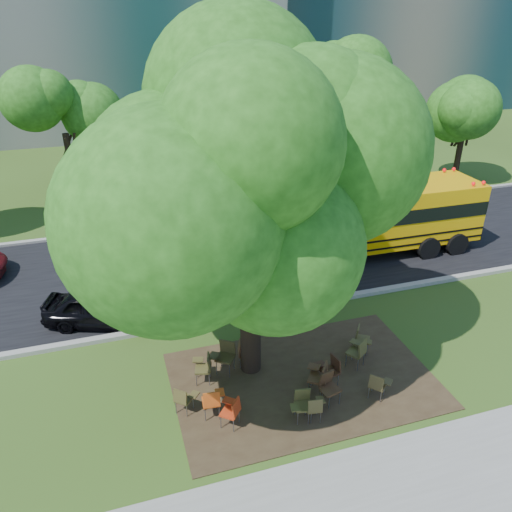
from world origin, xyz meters
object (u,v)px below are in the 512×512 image
object	(u,v)px
chair_4	(315,406)
chair_11	(320,375)
chair_8	(205,366)
chair_9	(225,354)
chair_13	(358,350)
chair_3	(302,402)
chair_6	(331,368)
chair_10	(244,352)
chair_2	(232,409)
main_tree	(250,183)
chair_5	(329,386)
chair_12	(361,337)
school_bus	(354,218)
chair_7	(378,384)
chair_1	(184,398)
chair_0	(212,400)
black_car	(101,307)

from	to	relation	value
chair_4	chair_11	xyz separation A→B (m)	(0.53, 0.90, 0.11)
chair_8	chair_9	distance (m)	0.68
chair_8	chair_13	distance (m)	4.27
chair_3	chair_6	distance (m)	1.52
chair_8	chair_10	distance (m)	1.23
chair_13	chair_9	bearing A→B (deg)	130.52
chair_11	chair_6	bearing A→B (deg)	-25.84
chair_2	main_tree	bearing A→B (deg)	10.45
chair_5	chair_12	world-z (taller)	chair_5
main_tree	chair_6	xyz separation A→B (m)	(1.84, -1.25, -4.89)
school_bus	chair_8	bearing A→B (deg)	-140.77
main_tree	chair_10	size ratio (longest dim) A/B	11.34
chair_12	chair_6	bearing A→B (deg)	-20.57
chair_13	chair_3	bearing A→B (deg)	176.54
chair_11	chair_12	world-z (taller)	chair_11
main_tree	chair_5	bearing A→B (deg)	-51.39
main_tree	chair_7	distance (m)	6.06
main_tree	chair_9	bearing A→B (deg)	170.42
chair_5	chair_13	world-z (taller)	chair_13
chair_1	chair_4	xyz separation A→B (m)	(2.98, -1.23, -0.02)
main_tree	chair_3	xyz separation A→B (m)	(0.64, -2.19, -4.93)
chair_6	chair_8	size ratio (longest dim) A/B	1.02
school_bus	chair_7	bearing A→B (deg)	-111.47
chair_0	chair_13	distance (m)	4.37
chair_5	chair_9	size ratio (longest dim) A/B	0.93
chair_0	chair_11	world-z (taller)	chair_11
chair_3	chair_4	distance (m)	0.32
chair_12	black_car	distance (m)	8.10
chair_1	chair_12	bearing A→B (deg)	50.14
chair_3	chair_4	bearing A→B (deg)	154.93
chair_5	black_car	xyz separation A→B (m)	(-5.36, 5.42, 0.05)
chair_0	chair_5	distance (m)	2.95
chair_5	chair_1	bearing A→B (deg)	-27.21
chair_0	chair_3	distance (m)	2.19
chair_9	black_car	xyz separation A→B (m)	(-3.16, 3.44, 0.01)
chair_0	chair_7	bearing A→B (deg)	-3.58
chair_4	chair_12	xyz separation A→B (m)	(2.39, 2.14, 0.04)
chair_5	black_car	bearing A→B (deg)	-61.01
chair_0	chair_1	distance (m)	0.74
main_tree	chair_13	size ratio (longest dim) A/B	9.73
chair_6	chair_9	bearing A→B (deg)	51.04
main_tree	chair_11	world-z (taller)	main_tree
chair_0	chair_2	xyz separation A→B (m)	(0.39, -0.43, -0.02)
chair_6	chair_11	world-z (taller)	chair_11
chair_7	chair_1	bearing A→B (deg)	-144.89
chair_3	chair_5	distance (m)	0.91
chair_8	chair_6	bearing A→B (deg)	-94.17
chair_5	black_car	distance (m)	7.62
chair_9	chair_10	distance (m)	0.57
chair_6	chair_10	size ratio (longest dim) A/B	1.13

